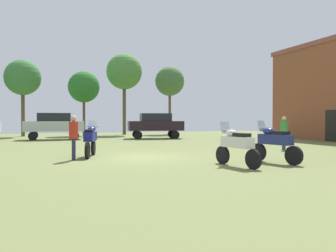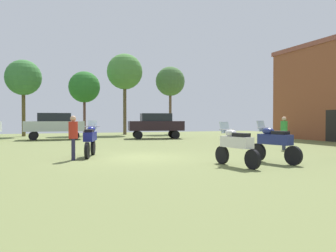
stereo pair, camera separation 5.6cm
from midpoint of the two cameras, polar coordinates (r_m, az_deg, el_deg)
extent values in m
cube|color=olive|center=(13.98, -5.24, -5.23)|extent=(44.00, 52.00, 0.02)
cube|color=black|center=(26.00, 25.51, 0.01)|extent=(0.08, 1.20, 2.20)
cylinder|color=black|center=(12.02, 8.90, -4.76)|extent=(0.22, 0.63, 0.62)
cylinder|color=black|center=(10.89, 13.81, -5.39)|extent=(0.22, 0.63, 0.62)
cube|color=silver|center=(11.40, 11.24, -2.63)|extent=(0.56, 1.31, 0.36)
ellipsoid|color=silver|center=(11.61, 10.33, -1.17)|extent=(0.39, 0.52, 0.24)
cube|color=black|center=(11.22, 11.99, -1.46)|extent=(0.39, 0.60, 0.12)
cube|color=silver|center=(11.85, 9.35, -0.25)|extent=(0.38, 0.21, 0.39)
cylinder|color=#B7B7BC|center=(11.77, 9.64, -0.55)|extent=(0.62, 0.13, 0.04)
cylinder|color=black|center=(13.14, 14.62, -4.20)|extent=(0.28, 0.66, 0.65)
cylinder|color=black|center=(12.22, 20.00, -4.63)|extent=(0.28, 0.66, 0.65)
cube|color=navy|center=(12.63, 17.22, -2.13)|extent=(0.67, 1.33, 0.36)
ellipsoid|color=navy|center=(12.79, 16.22, -0.82)|extent=(0.43, 0.54, 0.24)
cube|color=black|center=(12.48, 18.04, -1.07)|extent=(0.43, 0.62, 0.12)
cube|color=silver|center=(12.99, 15.13, 0.01)|extent=(0.39, 0.24, 0.39)
cylinder|color=#B7B7BC|center=(12.93, 15.45, -0.27)|extent=(0.61, 0.19, 0.04)
cylinder|color=black|center=(15.15, -12.38, -3.48)|extent=(0.30, 0.66, 0.65)
cylinder|color=black|center=(13.66, -13.31, -3.99)|extent=(0.30, 0.66, 0.65)
cube|color=navy|center=(14.37, -12.83, -1.71)|extent=(0.71, 1.33, 0.36)
ellipsoid|color=navy|center=(14.65, -12.66, -0.56)|extent=(0.44, 0.55, 0.24)
cube|color=black|center=(14.14, -12.97, -0.78)|extent=(0.45, 0.62, 0.12)
cube|color=silver|center=(14.96, -12.48, 0.17)|extent=(0.39, 0.25, 0.39)
cylinder|color=#B7B7BC|center=(14.86, -12.53, -0.07)|extent=(0.61, 0.21, 0.04)
cylinder|color=black|center=(26.50, -5.03, -1.51)|extent=(0.67, 0.32, 0.64)
cylinder|color=black|center=(27.93, -5.33, -1.37)|extent=(0.67, 0.32, 0.64)
cylinder|color=black|center=(26.95, 1.16, -1.46)|extent=(0.67, 0.32, 0.64)
cylinder|color=black|center=(28.36, 0.56, -1.33)|extent=(0.67, 0.32, 0.64)
cube|color=black|center=(27.38, -2.14, 0.03)|extent=(4.54, 2.48, 0.75)
cube|color=black|center=(27.37, -2.15, 1.46)|extent=(2.59, 1.95, 0.61)
cylinder|color=black|center=(26.65, -21.55, -1.57)|extent=(0.65, 0.24, 0.64)
cylinder|color=black|center=(28.09, -21.40, -1.43)|extent=(0.65, 0.24, 0.64)
cylinder|color=black|center=(26.67, -15.26, -1.53)|extent=(0.65, 0.24, 0.64)
cylinder|color=black|center=(28.11, -15.44, -1.39)|extent=(0.65, 0.24, 0.64)
cube|color=#A8B5B1|center=(27.32, -18.42, -0.03)|extent=(4.35, 1.92, 0.75)
cube|color=black|center=(27.31, -18.43, 1.40)|extent=(2.41, 1.65, 0.61)
cylinder|color=#262542|center=(13.32, -15.46, -3.79)|extent=(0.14, 0.14, 0.81)
cylinder|color=#262542|center=(13.49, -15.48, -3.73)|extent=(0.14, 0.14, 0.81)
cylinder|color=#AD281B|center=(13.36, -15.49, -0.66)|extent=(0.36, 0.36, 0.64)
sphere|color=tan|center=(13.36, -15.50, 1.19)|extent=(0.22, 0.22, 0.22)
cylinder|color=#2F334C|center=(18.35, 18.49, -2.47)|extent=(0.14, 0.14, 0.81)
cylinder|color=#2F334C|center=(18.18, 18.61, -2.50)|extent=(0.14, 0.14, 0.81)
cylinder|color=#308B36|center=(18.23, 18.57, -0.22)|extent=(0.45, 0.45, 0.64)
sphere|color=tan|center=(18.23, 18.57, 1.13)|extent=(0.22, 0.22, 0.22)
cylinder|color=brown|center=(34.71, -7.30, 3.12)|extent=(0.33, 0.33, 5.50)
sphere|color=#488239|center=(35.02, -7.32, 8.93)|extent=(3.54, 3.54, 3.54)
cylinder|color=brown|center=(33.42, -22.94, 2.31)|extent=(0.31, 0.31, 4.56)
sphere|color=#387535|center=(33.62, -22.97, 7.41)|extent=(3.16, 3.16, 3.16)
cylinder|color=brown|center=(33.45, -13.80, 1.82)|extent=(0.25, 0.25, 3.92)
sphere|color=#286E26|center=(33.59, -13.82, 6.30)|extent=(2.94, 2.94, 2.94)
cylinder|color=brown|center=(36.31, 0.25, 2.53)|extent=(0.28, 0.28, 4.84)
sphere|color=#426B36|center=(36.52, 0.25, 7.42)|extent=(3.07, 3.07, 3.07)
camera|label=1|loc=(0.03, -90.09, 0.00)|focal=36.80mm
camera|label=2|loc=(0.03, 89.91, 0.00)|focal=36.80mm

